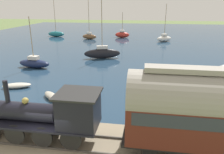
{
  "coord_description": "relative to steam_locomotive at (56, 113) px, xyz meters",
  "views": [
    {
      "loc": [
        -9.53,
        -4.78,
        7.89
      ],
      "look_at": [
        6.09,
        -2.35,
        2.53
      ],
      "focal_mm": 35.0,
      "sensor_mm": 36.0,
      "label": 1
    }
  ],
  "objects": [
    {
      "name": "rowboat_far_out",
      "position": [
        8.48,
        7.76,
        -2.11
      ],
      "size": [
        1.81,
        2.89,
        0.47
      ],
      "rotation": [
        0.0,
        0.0,
        0.32
      ],
      "color": "beige",
      "rests_on": "harbor_water"
    },
    {
      "name": "rowboat_off_pier",
      "position": [
        11.13,
        -9.16,
        -2.14
      ],
      "size": [
        1.52,
        2.55,
        0.41
      ],
      "rotation": [
        0.0,
        0.0,
        0.34
      ],
      "color": "silver",
      "rests_on": "harbor_water"
    },
    {
      "name": "sailboat_brown",
      "position": [
        39.47,
        8.42,
        -1.65
      ],
      "size": [
        1.54,
        3.54,
        9.07
      ],
      "rotation": [
        0.0,
        0.0,
        -0.16
      ],
      "color": "brown",
      "rests_on": "harbor_water"
    },
    {
      "name": "steam_locomotive",
      "position": [
        0.0,
        0.0,
        0.0
      ],
      "size": [
        2.06,
        6.24,
        3.33
      ],
      "color": "black",
      "rests_on": "rail_embankment"
    },
    {
      "name": "sailboat_red",
      "position": [
        42.92,
        1.18,
        -1.6
      ],
      "size": [
        1.48,
        3.42,
        5.88
      ],
      "rotation": [
        0.0,
        0.0,
        -0.01
      ],
      "color": "#B72D23",
      "rests_on": "harbor_water"
    },
    {
      "name": "harbor_water",
      "position": [
        42.61,
        0.23,
        -2.35
      ],
      "size": [
        80.0,
        80.0,
        0.01
      ],
      "color": "navy",
      "rests_on": "ground"
    },
    {
      "name": "sailboat_teal",
      "position": [
        42.09,
        17.58,
        -1.66
      ],
      "size": [
        1.5,
        4.2,
        8.64
      ],
      "rotation": [
        0.0,
        0.0,
        -0.04
      ],
      "color": "#1E707A",
      "rests_on": "harbor_water"
    },
    {
      "name": "rail_embankment",
      "position": [
        -0.0,
        0.23,
        -2.07
      ],
      "size": [
        4.63,
        56.0,
        0.69
      ],
      "color": "gray",
      "rests_on": "ground"
    },
    {
      "name": "passenger_coach",
      "position": [
        -0.0,
        -8.27,
        0.78
      ],
      "size": [
        2.42,
        9.34,
        4.48
      ],
      "color": "black",
      "rests_on": "rail_embankment"
    },
    {
      "name": "rowboat_mid_harbor",
      "position": [
        6.55,
        3.32,
        -2.1
      ],
      "size": [
        2.18,
        2.24,
        0.48
      ],
      "rotation": [
        0.0,
        0.0,
        -0.76
      ],
      "color": "#B7B2A3",
      "rests_on": "harbor_water"
    },
    {
      "name": "ground_plane",
      "position": [
        -0.28,
        0.23,
        -2.35
      ],
      "size": [
        200.0,
        200.0,
        0.0
      ],
      "primitive_type": "plane",
      "color": "#607542"
    },
    {
      "name": "sailboat_black",
      "position": [
        21.66,
        1.84,
        -1.53
      ],
      "size": [
        2.42,
        5.5,
        8.72
      ],
      "rotation": [
        0.0,
        0.0,
        0.26
      ],
      "color": "black",
      "rests_on": "harbor_water"
    },
    {
      "name": "sailboat_white",
      "position": [
        38.68,
        -8.39,
        -1.66
      ],
      "size": [
        2.85,
        3.64,
        7.78
      ],
      "rotation": [
        0.0,
        0.0,
        0.48
      ],
      "color": "white",
      "rests_on": "harbor_water"
    },
    {
      "name": "sailboat_navy",
      "position": [
        15.41,
        9.51,
        -1.73
      ],
      "size": [
        1.76,
        4.33,
        6.39
      ],
      "rotation": [
        0.0,
        0.0,
        -0.09
      ],
      "color": "#192347",
      "rests_on": "harbor_water"
    }
  ]
}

